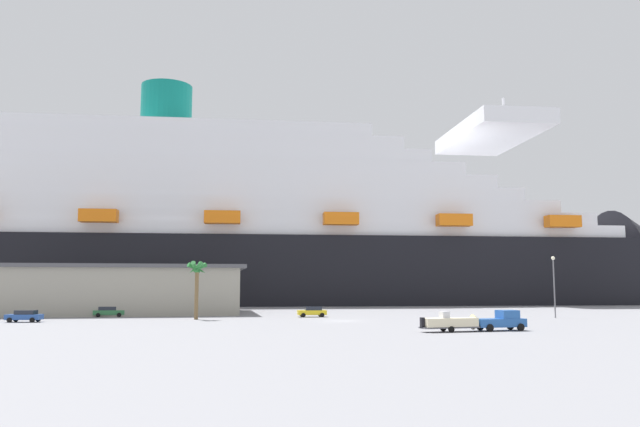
# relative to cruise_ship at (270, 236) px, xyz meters

# --- Properties ---
(ground_plane) EXTENTS (600.00, 600.00, 0.00)m
(ground_plane) POSITION_rel_cruise_ship_xyz_m (1.26, -44.11, -17.33)
(ground_plane) COLOR gray
(cruise_ship) EXTENTS (232.64, 52.46, 62.77)m
(cruise_ship) POSITION_rel_cruise_ship_xyz_m (0.00, 0.00, 0.00)
(cruise_ship) COLOR black
(cruise_ship) RESTS_ON ground_plane
(terminal_building) EXTENTS (54.56, 27.36, 8.22)m
(terminal_building) POSITION_rel_cruise_ship_xyz_m (-37.21, -44.36, -13.19)
(terminal_building) COLOR gray
(terminal_building) RESTS_ON ground_plane
(pickup_truck) EXTENTS (5.74, 2.64, 2.20)m
(pickup_truck) POSITION_rel_cruise_ship_xyz_m (14.21, -94.92, -16.28)
(pickup_truck) COLOR #2659A5
(pickup_truck) RESTS_ON ground_plane
(small_boat_on_trailer) EXTENTS (8.24, 2.32, 2.15)m
(small_boat_on_trailer) POSITION_rel_cruise_ship_xyz_m (8.63, -95.37, -16.36)
(small_boat_on_trailer) COLOR #595960
(small_boat_on_trailer) RESTS_ON ground_plane
(palm_tree) EXTENTS (3.05, 2.81, 8.36)m
(palm_tree) POSITION_rel_cruise_ship_xyz_m (-18.37, -66.40, -10.78)
(palm_tree) COLOR brown
(palm_tree) RESTS_ON ground_plane
(street_lamp) EXTENTS (0.56, 0.56, 9.23)m
(street_lamp) POSITION_rel_cruise_ship_xyz_m (34.53, -72.52, -11.44)
(street_lamp) COLOR slate
(street_lamp) RESTS_ON ground_plane
(parked_car_yellow_taxi) EXTENTS (4.46, 2.14, 1.58)m
(parked_car_yellow_taxi) POSITION_rel_cruise_ship_xyz_m (-0.76, -62.74, -16.49)
(parked_car_yellow_taxi) COLOR yellow
(parked_car_yellow_taxi) RESTS_ON ground_plane
(parked_car_green_wagon) EXTENTS (4.70, 2.19, 1.58)m
(parked_car_green_wagon) POSITION_rel_cruise_ship_xyz_m (-31.59, -56.35, -16.49)
(parked_car_green_wagon) COLOR #2D723F
(parked_car_green_wagon) RESTS_ON ground_plane
(parked_car_black_coupe) EXTENTS (4.50, 2.51, 1.58)m
(parked_car_black_coupe) POSITION_rel_cruise_ship_xyz_m (-40.47, -52.17, -16.49)
(parked_car_black_coupe) COLOR black
(parked_car_black_coupe) RESTS_ON ground_plane
(parked_car_blue_suv) EXTENTS (4.73, 2.67, 1.58)m
(parked_car_blue_suv) POSITION_rel_cruise_ship_xyz_m (-40.79, -68.32, -16.49)
(parked_car_blue_suv) COLOR #264C99
(parked_car_blue_suv) RESTS_ON ground_plane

